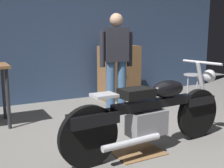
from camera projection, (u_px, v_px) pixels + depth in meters
ground_plane at (138, 147)px, 3.24m from camera, size 12.00×12.00×0.00m
back_wall at (62, 23)px, 5.40m from camera, size 8.00×0.12×3.10m
motorcycle at (152, 113)px, 3.08m from camera, size 2.19×0.60×1.00m
person_standing at (116, 59)px, 4.56m from camera, size 0.56×0.29×1.67m
shop_stool at (193, 82)px, 4.79m from camera, size 0.32×0.32×0.64m
wooden_dresser at (119, 73)px, 5.62m from camera, size 0.80×0.47×1.10m
drip_tray at (138, 152)px, 3.08m from camera, size 0.56×0.40×0.01m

